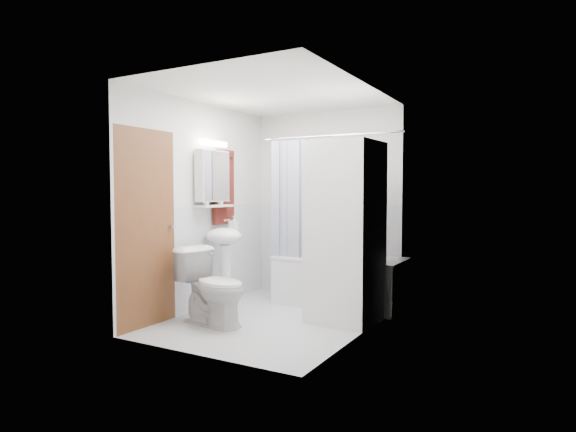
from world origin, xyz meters
The scene contains 20 objects.
floor centered at (0.00, 0.00, 0.00)m, with size 2.60×2.60×0.00m, color silver.
room_walls centered at (0.00, 0.00, 1.49)m, with size 2.60×2.60×2.60m.
wainscot centered at (0.00, 0.29, 0.60)m, with size 1.98×2.58×2.58m.
door centered at (-0.95, -0.55, 1.00)m, with size 0.05×2.00×2.00m.
bathtub centered at (0.36, 0.92, 0.32)m, with size 1.53×0.72×0.58m.
tub_spout centered at (0.56, 1.25, 0.90)m, with size 0.04×0.04×0.12m, color silver.
curtain_rod centered at (0.36, 0.62, 2.00)m, with size 0.02×0.02×1.71m, color silver.
shower_curtain centered at (-0.12, 0.62, 1.25)m, with size 0.55×0.02×1.45m.
sink centered at (-0.75, 0.11, 0.70)m, with size 0.44×0.37×1.04m.
medicine_cabinet centered at (-0.90, 0.10, 1.57)m, with size 0.13×0.50×0.71m.
shelf centered at (-0.89, 0.10, 1.20)m, with size 0.18×0.54×0.03m, color silver.
shower_caddy centered at (0.61, 1.24, 1.15)m, with size 0.22×0.06×0.02m, color silver.
towel centered at (-0.94, 0.35, 1.44)m, with size 0.07×0.38×0.91m.
washer_dryer centered at (0.68, 0.31, 0.95)m, with size 0.70×0.69×1.89m.
toilet centered at (-0.45, -0.49, 0.39)m, with size 0.44×0.79×0.77m, color white.
soap_pump centered at (-0.71, 0.25, 0.95)m, with size 0.08×0.17×0.08m, color gray.
shelf_bottle centered at (-0.89, -0.05, 1.25)m, with size 0.07×0.18×0.07m, color gray.
shelf_cup centered at (-0.89, 0.22, 1.26)m, with size 0.10×0.09×0.10m, color gray.
shampoo_a centered at (0.35, 1.24, 1.23)m, with size 0.13×0.17×0.13m, color gray.
shampoo_b centered at (0.47, 1.24, 1.20)m, with size 0.08×0.21×0.08m, color #322BAC.
Camera 1 is at (2.61, -4.39, 1.38)m, focal length 30.00 mm.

